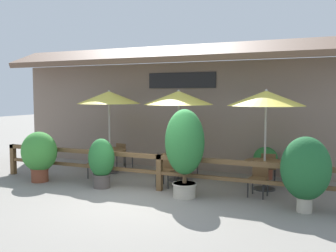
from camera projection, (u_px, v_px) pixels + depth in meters
name	position (u px, v px, depth m)	size (l,w,h in m)	color
ground_plane	(141.00, 201.00, 8.94)	(60.00, 60.00, 0.00)	gray
building_facade	(198.00, 105.00, 12.50)	(14.28, 1.49, 4.23)	gray
patio_railing	(159.00, 164.00, 9.84)	(10.40, 0.14, 0.95)	brown
patio_umbrella_near	(109.00, 98.00, 11.96)	(2.02, 2.02, 2.67)	#B7B2A8
dining_table_near	(110.00, 154.00, 12.12)	(1.07, 1.07, 0.77)	brown
chair_near_streetside	(97.00, 161.00, 11.41)	(0.48, 0.48, 0.87)	brown
chair_near_wallside	(123.00, 154.00, 12.81)	(0.49, 0.49, 0.87)	brown
patio_umbrella_middle	(179.00, 98.00, 10.87)	(2.02, 2.02, 2.67)	#B7B2A8
dining_table_middle	(178.00, 160.00, 11.03)	(1.07, 1.07, 0.77)	brown
chair_middle_streetside	(167.00, 169.00, 10.32)	(0.47, 0.47, 0.87)	brown
chair_middle_wallside	(188.00, 159.00, 11.76)	(0.50, 0.50, 0.87)	brown
patio_umbrella_far	(266.00, 98.00, 9.79)	(2.02, 2.02, 2.67)	#B7B2A8
dining_table_far	(265.00, 167.00, 9.95)	(1.07, 1.07, 0.77)	brown
chair_far_streetside	(259.00, 177.00, 9.29)	(0.47, 0.47, 0.87)	brown
chair_far_wallside	(268.00, 166.00, 10.64)	(0.48, 0.48, 0.87)	brown
potted_plant_entrance_palm	(101.00, 161.00, 10.13)	(0.73, 0.66, 1.35)	#564C47
potted_plant_tall_tropical	(185.00, 146.00, 9.13)	(0.98, 0.88, 2.18)	#B7AD99
potted_plant_small_flowering	(39.00, 153.00, 10.83)	(1.06, 0.95, 1.46)	brown
potted_plant_corner_fern	(306.00, 169.00, 8.01)	(1.05, 0.95, 1.64)	#B7AD99
potted_plant_broad_leaf	(265.00, 161.00, 11.20)	(0.71, 0.64, 0.97)	#9E4C33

